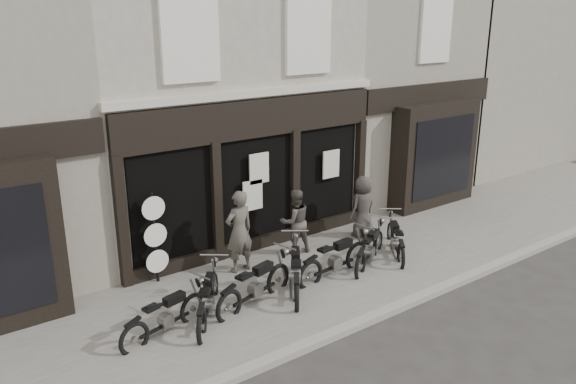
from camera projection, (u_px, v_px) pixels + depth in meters
ground_plane at (332, 296)px, 12.11m from camera, size 90.00×90.00×0.00m
pavement at (307, 278)px, 12.79m from camera, size 30.00×4.20×0.12m
kerb at (373, 317)px, 11.13m from camera, size 30.00×0.25×0.13m
central_building at (195, 80)px, 15.46m from camera, size 7.30×6.22×8.34m
neighbour_right at (364, 69)px, 19.02m from camera, size 5.60×6.73×8.34m
filler_right at (503, 57)px, 23.69m from camera, size 11.00×6.00×8.20m
motorcycle_0 at (166, 319)px, 10.43m from camera, size 1.99×0.81×0.97m
motorcycle_1 at (208, 303)px, 10.98m from camera, size 1.54×1.85×1.04m
motorcycle_2 at (256, 289)px, 11.53m from camera, size 2.17×0.91×1.07m
motorcycle_3 at (296, 275)px, 12.13m from camera, size 1.56×1.97×1.09m
motorcycle_4 at (335, 262)px, 12.77m from camera, size 2.24×0.61×1.07m
motorcycle_5 at (370, 251)px, 13.39m from camera, size 1.92×1.28×1.01m
motorcycle_6 at (395, 242)px, 13.96m from camera, size 1.44×1.78×0.99m
man_left at (239, 231)px, 12.77m from camera, size 0.73×0.51×1.94m
man_centre at (295, 221)px, 13.84m from camera, size 0.90×0.76×1.63m
man_right at (363, 207)px, 14.87m from camera, size 0.85×0.59×1.66m
advert_sign_post at (156, 242)px, 12.23m from camera, size 0.53×0.34×2.19m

